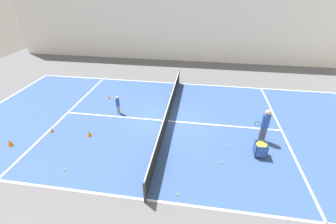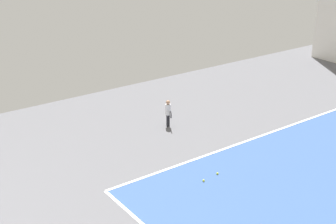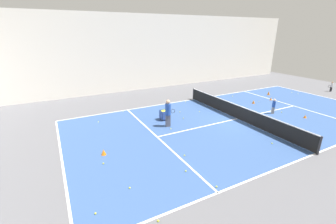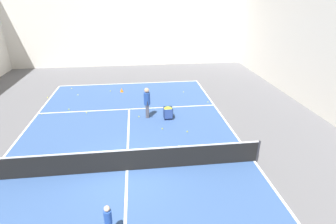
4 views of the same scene
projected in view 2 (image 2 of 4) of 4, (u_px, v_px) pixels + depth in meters
The scene contains 4 objects.
line_baseline_near at pixel (243, 142), 16.73m from camera, with size 11.20×0.10×0.00m, color white.
player_near_baseline at pixel (168, 112), 17.85m from camera, with size 0.29×0.55×1.06m.
tennis_ball_7 at pixel (204, 180), 14.18m from camera, with size 0.07×0.07×0.07m, color yellow.
tennis_ball_8 at pixel (217, 173), 14.58m from camera, with size 0.07×0.07×0.07m, color yellow.
Camera 2 is at (11.05, -1.00, 7.28)m, focal length 50.00 mm.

